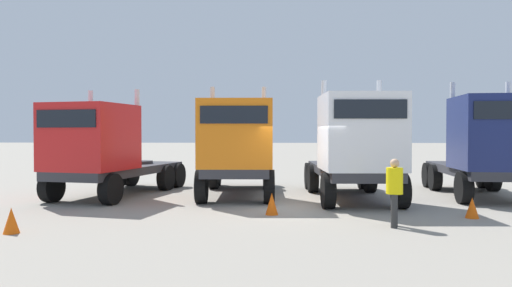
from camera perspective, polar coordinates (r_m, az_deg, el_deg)
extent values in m
plane|color=gray|center=(15.09, 5.32, -7.47)|extent=(200.00, 200.00, 0.00)
cube|color=#333338|center=(18.50, -15.93, -3.08)|extent=(3.45, 6.64, 0.30)
cube|color=red|center=(16.85, -19.23, 0.74)|extent=(2.87, 2.98, 2.20)
cube|color=black|center=(15.80, -21.87, 2.79)|extent=(2.06, 0.47, 0.55)
cylinder|color=silver|center=(17.57, -14.07, 1.77)|extent=(0.21, 0.21, 2.80)
cylinder|color=silver|center=(18.56, -19.22, 1.71)|extent=(0.21, 0.21, 2.80)
cylinder|color=#333338|center=(19.69, -13.87, -2.20)|extent=(1.30, 1.30, 0.12)
cylinder|color=black|center=(15.87, -17.04, -5.26)|extent=(0.55, 1.06, 1.01)
cylinder|color=black|center=(17.13, -23.33, -4.83)|extent=(0.55, 1.06, 1.01)
cylinder|color=black|center=(19.38, -10.76, -4.06)|extent=(0.55, 1.06, 1.01)
cylinder|color=black|center=(20.43, -16.35, -3.82)|extent=(0.55, 1.06, 1.01)
cylinder|color=black|center=(20.38, -9.42, -3.79)|extent=(0.55, 1.06, 1.01)
cylinder|color=black|center=(21.37, -14.82, -3.59)|extent=(0.55, 1.06, 1.01)
cube|color=#333338|center=(17.93, -2.08, -2.87)|extent=(2.45, 6.42, 0.30)
cube|color=orange|center=(16.01, -2.40, 1.18)|extent=(2.50, 2.67, 2.23)
cube|color=black|center=(14.71, -2.67, 3.48)|extent=(2.10, 0.12, 0.55)
cylinder|color=silver|center=(17.43, 0.98, 2.17)|extent=(0.19, 0.19, 2.83)
cylinder|color=silver|center=(17.52, -5.26, 2.16)|extent=(0.19, 0.19, 2.83)
cylinder|color=#333338|center=(19.31, -1.88, -1.95)|extent=(1.14, 1.14, 0.12)
cylinder|color=black|center=(15.49, 1.57, -5.19)|extent=(0.39, 1.11, 1.10)
cylinder|color=black|center=(15.61, -6.56, -5.15)|extent=(0.39, 1.11, 1.10)
cylinder|color=black|center=(19.51, 1.38, -3.86)|extent=(0.39, 1.11, 1.10)
cylinder|color=black|center=(19.61, -5.08, -3.84)|extent=(0.39, 1.11, 1.10)
cylinder|color=black|center=(20.61, 1.34, -3.59)|extent=(0.39, 1.11, 1.10)
cylinder|color=black|center=(20.70, -4.77, -3.58)|extent=(0.39, 1.11, 1.10)
cube|color=#333338|center=(17.13, 11.10, -3.16)|extent=(2.49, 6.35, 0.30)
cube|color=white|center=(15.28, 12.44, 1.33)|extent=(2.52, 2.68, 2.38)
cube|color=black|center=(14.02, 13.58, 4.05)|extent=(2.10, 0.14, 0.55)
cylinder|color=silver|center=(16.89, 14.56, 2.32)|extent=(0.19, 0.19, 2.98)
cylinder|color=silver|center=(16.52, 8.16, 2.37)|extent=(0.19, 0.19, 2.98)
cylinder|color=#333338|center=(18.47, 10.30, -2.19)|extent=(1.15, 1.15, 0.12)
cylinder|color=black|center=(15.09, 16.98, -5.46)|extent=(0.40, 1.09, 1.08)
cylinder|color=black|center=(14.61, 8.66, -5.64)|extent=(0.40, 1.09, 1.08)
cylinder|color=black|center=(18.89, 13.50, -4.10)|extent=(0.40, 1.09, 1.08)
cylinder|color=black|center=(18.51, 6.84, -4.19)|extent=(0.40, 1.09, 1.08)
cylinder|color=black|center=(19.96, 12.77, -3.81)|extent=(0.40, 1.09, 1.08)
cylinder|color=black|center=(19.60, 6.47, -3.88)|extent=(0.40, 1.09, 1.08)
cube|color=#333338|center=(19.25, 24.87, -2.89)|extent=(2.62, 6.13, 0.30)
cube|color=navy|center=(17.53, 26.69, 1.17)|extent=(2.57, 2.62, 2.43)
cube|color=black|center=(16.38, 28.18, 3.57)|extent=(2.10, 0.19, 0.55)
cylinder|color=silver|center=(19.15, 27.99, 2.04)|extent=(0.19, 0.19, 3.03)
cylinder|color=silver|center=(18.56, 22.50, 2.12)|extent=(0.19, 0.19, 3.03)
cylinder|color=#333338|center=(20.50, 23.75, -2.05)|extent=(1.18, 1.18, 0.12)
cylinder|color=black|center=(16.78, 23.68, -4.90)|extent=(0.42, 1.06, 1.04)
cylinder|color=black|center=(20.96, 26.56, -3.73)|extent=(0.42, 1.06, 1.04)
cylinder|color=black|center=(20.33, 20.69, -3.83)|extent=(0.42, 1.06, 1.04)
cylinder|color=black|center=(21.99, 25.60, -3.49)|extent=(0.42, 1.06, 1.04)
cylinder|color=black|center=(21.39, 19.99, -3.57)|extent=(0.42, 1.06, 1.04)
cylinder|color=#2D2D2D|center=(12.28, 16.29, -7.62)|extent=(0.20, 0.20, 0.81)
cylinder|color=#2D2D2D|center=(12.00, 16.26, -7.82)|extent=(0.20, 0.20, 0.81)
cylinder|color=yellow|center=(12.05, 16.29, -4.32)|extent=(0.49, 0.49, 0.64)
sphere|color=tan|center=(12.02, 16.31, -2.29)|extent=(0.22, 0.22, 0.22)
cone|color=#F2590C|center=(14.12, 24.52, -7.04)|extent=(0.36, 0.36, 0.55)
cone|color=#F2590C|center=(12.27, -27.31, -8.21)|extent=(0.36, 0.36, 0.59)
cone|color=#F2590C|center=(13.39, 1.91, -7.25)|extent=(0.36, 0.36, 0.61)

